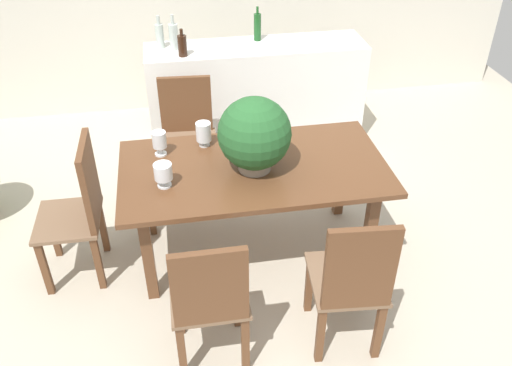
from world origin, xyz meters
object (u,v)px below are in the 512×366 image
at_px(chair_near_left, 210,299).
at_px(wine_bottle_tall, 174,36).
at_px(crystal_vase_left, 159,141).
at_px(kitchen_counter, 256,95).
at_px(wine_bottle_dark, 160,35).
at_px(wine_bottle_amber, 182,45).
at_px(dining_table, 254,177).
at_px(wine_glass, 270,128).
at_px(chair_far_left, 187,130).
at_px(crystal_vase_right, 204,132).
at_px(chair_near_right, 352,281).
at_px(flower_centerpiece, 254,135).
at_px(wine_bottle_clear, 257,27).
at_px(crystal_vase_center_near, 163,173).
at_px(chair_head_end, 81,205).

distance_m(chair_near_left, wine_bottle_tall, 2.61).
xyz_separation_m(crystal_vase_left, kitchen_counter, (0.90, 1.33, -0.37)).
bearing_deg(wine_bottle_dark, wine_bottle_amber, -50.92).
bearing_deg(crystal_vase_left, dining_table, -22.49).
bearing_deg(crystal_vase_left, wine_glass, 4.70).
bearing_deg(dining_table, wine_bottle_tall, 104.58).
bearing_deg(wine_bottle_tall, chair_near_left, -89.52).
bearing_deg(crystal_vase_left, wine_bottle_tall, 82.41).
bearing_deg(chair_far_left, wine_glass, -44.06).
xyz_separation_m(crystal_vase_right, wine_glass, (0.47, -0.01, -0.00)).
distance_m(chair_near_right, kitchen_counter, 2.53).
xyz_separation_m(chair_far_left, wine_bottle_amber, (0.03, 0.50, 0.53)).
height_order(chair_near_left, flower_centerpiece, flower_centerpiece).
bearing_deg(wine_bottle_clear, wine_bottle_tall, -173.89).
xyz_separation_m(dining_table, wine_bottle_tall, (-0.42, 1.62, 0.43)).
xyz_separation_m(wine_glass, kitchen_counter, (0.12, 1.26, -0.36)).
height_order(wine_bottle_amber, wine_bottle_clear, wine_bottle_clear).
distance_m(crystal_vase_center_near, wine_bottle_dark, 1.81).
bearing_deg(crystal_vase_left, wine_bottle_amber, 78.41).
height_order(flower_centerpiece, wine_bottle_dark, wine_bottle_dark).
xyz_separation_m(chair_near_right, wine_glass, (-0.22, 1.26, 0.30)).
relative_size(dining_table, chair_far_left, 1.87).
bearing_deg(chair_far_left, wine_bottle_clear, 50.64).
relative_size(wine_glass, wine_bottle_clear, 0.47).
xyz_separation_m(chair_near_left, chair_far_left, (0.01, 1.88, 0.00)).
bearing_deg(chair_near_right, crystal_vase_center_near, -34.77).
height_order(chair_near_right, wine_glass, chair_near_right).
bearing_deg(chair_near_left, wine_bottle_dark, -86.71).
bearing_deg(chair_head_end, dining_table, 91.07).
distance_m(flower_centerpiece, crystal_vase_right, 0.49).
distance_m(dining_table, wine_bottle_amber, 1.54).
height_order(kitchen_counter, wine_bottle_dark, wine_bottle_dark).
relative_size(crystal_vase_center_near, wine_bottle_amber, 0.69).
xyz_separation_m(dining_table, wine_bottle_amber, (-0.36, 1.44, 0.41)).
distance_m(dining_table, wine_glass, 0.40).
bearing_deg(wine_bottle_dark, crystal_vase_center_near, -91.67).
xyz_separation_m(crystal_vase_left, wine_bottle_amber, (0.24, 1.19, 0.21)).
xyz_separation_m(flower_centerpiece, crystal_vase_right, (-0.30, 0.36, -0.15)).
relative_size(chair_head_end, flower_centerpiece, 2.03).
height_order(crystal_vase_right, wine_bottle_tall, wine_bottle_tall).
height_order(chair_head_end, chair_far_left, chair_head_end).
xyz_separation_m(flower_centerpiece, kitchen_counter, (0.29, 1.61, -0.52)).
xyz_separation_m(chair_near_left, wine_bottle_clear, (0.73, 2.63, 0.56)).
bearing_deg(crystal_vase_right, chair_near_left, -94.62).
bearing_deg(flower_centerpiece, wine_bottle_tall, 104.19).
distance_m(crystal_vase_center_near, wine_bottle_clear, 2.06).
bearing_deg(chair_near_right, wine_bottle_dark, -65.37).
bearing_deg(chair_near_right, wine_bottle_clear, -83.58).
bearing_deg(wine_glass, wine_bottle_tall, 114.37).
bearing_deg(wine_bottle_amber, wine_glass, -64.83).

